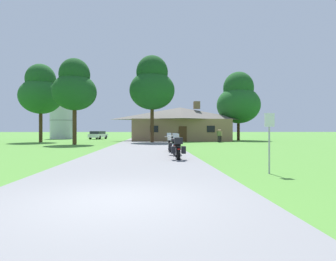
{
  "coord_description": "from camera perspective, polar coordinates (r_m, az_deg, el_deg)",
  "views": [
    {
      "loc": [
        0.74,
        -5.96,
        1.53
      ],
      "look_at": [
        2.14,
        18.11,
        1.52
      ],
      "focal_mm": 29.83,
      "sensor_mm": 36.0,
      "label": 1
    }
  ],
  "objects": [
    {
      "name": "bystander_tan_shirt_beside_signpost",
      "position": [
        36.76,
        10.62,
        -0.92
      ],
      "size": [
        0.54,
        0.3,
        1.67
      ],
      "rotation": [
        0.0,
        0.0,
        2.89
      ],
      "color": "black",
      "rests_on": "ground"
    },
    {
      "name": "tree_right_of_lodge",
      "position": [
        44.47,
        14.19,
        6.07
      ],
      "size": [
        6.6,
        6.6,
        10.55
      ],
      "color": "#422D19",
      "rests_on": "ground"
    },
    {
      "name": "motorcycle_orange_nearest_to_camera",
      "position": [
        14.35,
        2.0,
        -3.67
      ],
      "size": [
        0.73,
        2.08,
        1.3
      ],
      "rotation": [
        0.0,
        0.0,
        -0.01
      ],
      "color": "black",
      "rests_on": "asphalt_driveway"
    },
    {
      "name": "motorcycle_white_farthest_in_row",
      "position": [
        19.55,
        0.41,
        -2.66
      ],
      "size": [
        0.66,
        2.08,
        1.3
      ],
      "rotation": [
        0.0,
        0.0,
        0.01
      ],
      "color": "black",
      "rests_on": "asphalt_driveway"
    },
    {
      "name": "stone_lodge",
      "position": [
        41.39,
        2.49,
        1.42
      ],
      "size": [
        14.67,
        7.29,
        5.85
      ],
      "color": "#896B4C",
      "rests_on": "ground"
    },
    {
      "name": "tree_left_far",
      "position": [
        40.31,
        -24.57,
        7.29
      ],
      "size": [
        5.42,
        5.42,
        10.2
      ],
      "color": "#422D19",
      "rests_on": "ground"
    },
    {
      "name": "parked_white_suv_far_left",
      "position": [
        50.66,
        -14.09,
        -0.84
      ],
      "size": [
        2.74,
        4.88,
        1.4
      ],
      "rotation": [
        0.0,
        0.0,
        -0.2
      ],
      "color": "silver",
      "rests_on": "ground"
    },
    {
      "name": "metal_silo_distant",
      "position": [
        54.79,
        -20.8,
        2.5
      ],
      "size": [
        4.4,
        4.4,
        7.8
      ],
      "color": "#B2B7BC",
      "rests_on": "ground"
    },
    {
      "name": "tree_by_lodge_front",
      "position": [
        35.67,
        -3.27,
        9.22
      ],
      "size": [
        5.69,
        5.69,
        10.98
      ],
      "color": "#422D19",
      "rests_on": "ground"
    },
    {
      "name": "motorcycle_orange_second_in_row",
      "position": [
        16.98,
        1.4,
        -3.1
      ],
      "size": [
        0.83,
        2.08,
        1.3
      ],
      "rotation": [
        0.0,
        0.0,
        -0.09
      ],
      "color": "black",
      "rests_on": "asphalt_driveway"
    },
    {
      "name": "metal_signpost_roadside",
      "position": [
        10.47,
        20.0,
        -0.96
      ],
      "size": [
        0.36,
        0.06,
        2.14
      ],
      "color": "#9EA0A5",
      "rests_on": "ground"
    },
    {
      "name": "bystander_olive_shirt_near_lodge",
      "position": [
        36.28,
        10.35,
        -0.93
      ],
      "size": [
        0.55,
        0.27,
        1.67
      ],
      "rotation": [
        0.0,
        0.0,
        0.14
      ],
      "color": "black",
      "rests_on": "ground"
    },
    {
      "name": "ground_plane",
      "position": [
        26.02,
        -4.96,
        -3.36
      ],
      "size": [
        500.0,
        500.0,
        0.0
      ],
      "primitive_type": "plane",
      "color": "#4C8433"
    },
    {
      "name": "asphalt_driveway",
      "position": [
        24.02,
        -5.09,
        -3.57
      ],
      "size": [
        6.4,
        80.0,
        0.06
      ],
      "primitive_type": "cube",
      "color": "slate",
      "rests_on": "ground"
    },
    {
      "name": "tree_left_near",
      "position": [
        32.47,
        -18.55,
        8.44
      ],
      "size": [
        4.73,
        4.73,
        9.41
      ],
      "color": "#422D19",
      "rests_on": "ground"
    }
  ]
}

